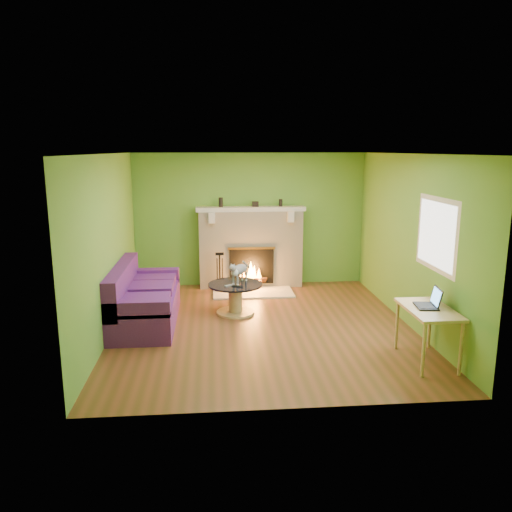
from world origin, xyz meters
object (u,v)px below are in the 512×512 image
at_px(sofa, 142,301).
at_px(cat, 240,272).
at_px(coffee_table, 235,296).
at_px(desk, 429,315).

bearing_deg(sofa, cat, 13.51).
relative_size(sofa, cat, 3.46).
xyz_separation_m(coffee_table, desk, (2.34, -2.13, 0.33)).
distance_m(sofa, coffee_table, 1.51).
bearing_deg(sofa, coffee_table, 12.37).
bearing_deg(cat, coffee_table, -115.91).
height_order(coffee_table, cat, cat).
relative_size(coffee_table, cat, 1.51).
relative_size(sofa, coffee_table, 2.29).
distance_m(sofa, cat, 1.63).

